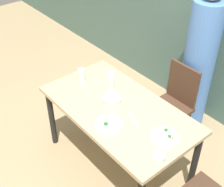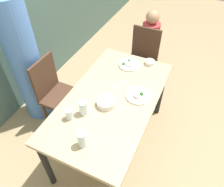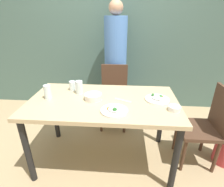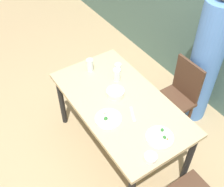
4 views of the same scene
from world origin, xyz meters
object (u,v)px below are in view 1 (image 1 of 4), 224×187
at_px(chair_adult_spot, 174,102).
at_px(glass_water_tall, 111,82).
at_px(person_adult, 198,66).
at_px(plate_rice_adult, 108,124).
at_px(bowl_curry, 112,99).

bearing_deg(chair_adult_spot, glass_water_tall, -118.82).
height_order(person_adult, plate_rice_adult, person_adult).
bearing_deg(glass_water_tall, person_adult, 70.52).
relative_size(bowl_curry, glass_water_tall, 1.25).
distance_m(person_adult, glass_water_tall, 1.00).
xyz_separation_m(person_adult, glass_water_tall, (-0.33, -0.94, 0.03)).
xyz_separation_m(chair_adult_spot, plate_rice_adult, (0.07, -0.97, 0.30)).
xyz_separation_m(bowl_curry, glass_water_tall, (-0.17, 0.13, 0.04)).
bearing_deg(person_adult, chair_adult_spot, -90.00).
distance_m(chair_adult_spot, glass_water_tall, 0.78).
bearing_deg(person_adult, bowl_curry, -98.43).
relative_size(chair_adult_spot, bowl_curry, 5.12).
bearing_deg(bowl_curry, chair_adult_spot, 77.83).
distance_m(plate_rice_adult, glass_water_tall, 0.55).
bearing_deg(glass_water_tall, chair_adult_spot, 61.18).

